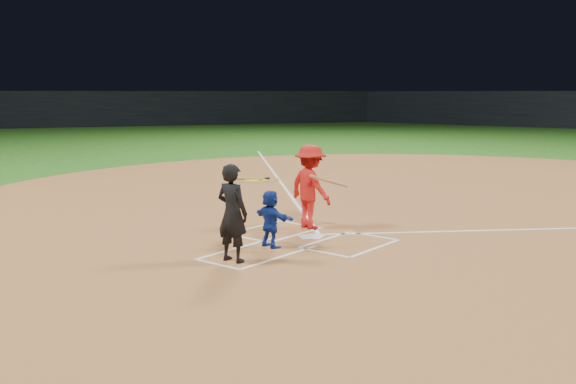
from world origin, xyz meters
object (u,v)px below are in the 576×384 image
Objects in this scene: home_plate at (311,237)px; catcher at (271,219)px; on_deck_circle at (256,180)px; umpire at (232,213)px; batter_at_plate at (310,187)px.

home_plate is 0.53× the size of catcher.
umpire is (6.96, -8.50, 0.89)m from on_deck_circle.
umpire is at bearing 91.51° from home_plate.
home_plate is at bearing -52.52° from batter_at_plate.
batter_at_plate is (6.31, -5.27, 0.94)m from on_deck_circle.
home_plate is 0.34× the size of umpire.
batter_at_plate is (-0.65, 3.23, 0.05)m from umpire.
home_plate is at bearing -84.26° from catcher.
umpire reaches higher than home_plate.
batter_at_plate reaches higher than home_plate.
umpire is at bearing -50.69° from on_deck_circle.
on_deck_circle is at bearing -53.54° from umpire.
catcher is (6.79, -7.24, 0.57)m from on_deck_circle.
batter_at_plate reaches higher than umpire.
batter_at_plate is (-0.58, 0.76, 0.93)m from home_plate.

